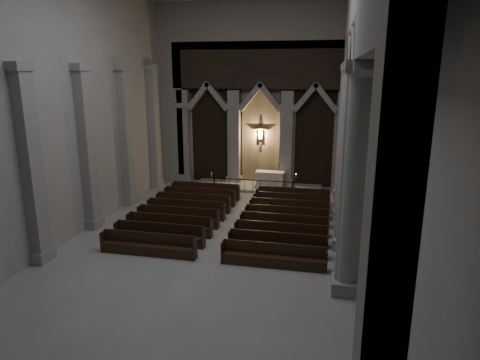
{
  "coord_description": "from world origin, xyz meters",
  "views": [
    {
      "loc": [
        4.73,
        -16.81,
        7.72
      ],
      "look_at": [
        0.46,
        3.0,
        2.48
      ],
      "focal_mm": 32.0,
      "sensor_mm": 36.0,
      "label": 1
    }
  ],
  "objects": [
    {
      "name": "right_arcade",
      "position": [
        5.5,
        1.33,
        7.83
      ],
      "size": [
        1.0,
        24.0,
        12.0
      ],
      "color": "#98958E",
      "rests_on": "ground"
    },
    {
      "name": "sanctuary_step",
      "position": [
        0.0,
        10.6,
        0.07
      ],
      "size": [
        8.5,
        2.6,
        0.15
      ],
      "primitive_type": "cube",
      "color": "#98958E",
      "rests_on": "ground"
    },
    {
      "name": "altar_rail",
      "position": [
        0.0,
        8.91,
        0.67
      ],
      "size": [
        5.15,
        0.09,
        1.01
      ],
      "color": "black",
      "rests_on": "ground"
    },
    {
      "name": "candle_stand_left",
      "position": [
        -2.76,
        9.13,
        0.34
      ],
      "size": [
        0.21,
        0.21,
        1.26
      ],
      "color": "olive",
      "rests_on": "ground"
    },
    {
      "name": "left_pilasters",
      "position": [
        -6.75,
        3.5,
        3.91
      ],
      "size": [
        0.6,
        13.0,
        8.03
      ],
      "color": "#98958E",
      "rests_on": "ground"
    },
    {
      "name": "altar",
      "position": [
        0.84,
        10.77,
        0.64
      ],
      "size": [
        1.92,
        0.77,
        0.97
      ],
      "color": "beige",
      "rests_on": "sanctuary_step"
    },
    {
      "name": "candle_stand_right",
      "position": [
        2.67,
        9.44,
        0.38
      ],
      "size": [
        0.23,
        0.23,
        1.39
      ],
      "color": "olive",
      "rests_on": "ground"
    },
    {
      "name": "sanctuary_wall",
      "position": [
        0.0,
        11.54,
        6.62
      ],
      "size": [
        14.0,
        0.77,
        12.0
      ],
      "color": "#98958E",
      "rests_on": "ground"
    },
    {
      "name": "worshipper",
      "position": [
        0.74,
        6.37,
        0.55
      ],
      "size": [
        0.45,
        0.35,
        1.1
      ],
      "primitive_type": "imported",
      "rotation": [
        0.0,
        0.0,
        0.22
      ],
      "color": "black",
      "rests_on": "ground"
    },
    {
      "name": "room",
      "position": [
        0.0,
        0.0,
        7.6
      ],
      "size": [
        24.0,
        24.1,
        12.0
      ],
      "color": "#9A9892",
      "rests_on": "ground"
    },
    {
      "name": "pews",
      "position": [
        -0.0,
        3.27,
        0.31
      ],
      "size": [
        9.67,
        9.0,
        0.95
      ],
      "color": "black",
      "rests_on": "ground"
    }
  ]
}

